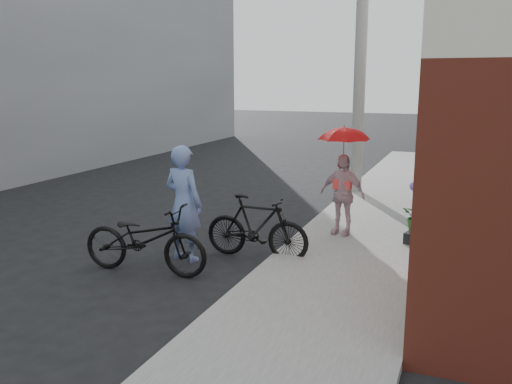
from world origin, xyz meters
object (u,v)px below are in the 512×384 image
Objects in this scene: utility_pole at (361,50)px; bike_left at (145,239)px; kimono_woman at (342,194)px; planter at (417,238)px; officer at (184,203)px; bike_right at (257,227)px.

utility_pole reaches higher than bike_left.
planter is at bearing 6.79° from kimono_woman.
kimono_woman is at bearing -126.11° from officer.
kimono_woman is 4.04× the size of planter.
kimono_woman is at bearing -82.25° from utility_pole.
kimono_woman is at bearing 175.10° from planter.
officer is 0.88m from bike_left.
kimono_woman is at bearing -44.40° from bike_left.
bike_left is (-1.79, -6.56, -2.98)m from utility_pole.
officer is 1.07× the size of bike_right.
officer is 0.93× the size of bike_left.
planter is at bearing -141.05° from officer.
utility_pole is at bearing 109.44° from kimono_woman.
bike_right is (-0.50, -5.34, -2.98)m from utility_pole.
bike_right is at bearing -149.38° from planter.
utility_pole is 4.91× the size of kimono_woman.
utility_pole is at bearing 115.02° from planter.
utility_pole is 19.80× the size of planter.
bike_left is at bearing -118.58° from kimono_woman.
officer is at bearing -151.17° from planter.
officer is at bearing -22.21° from bike_left.
bike_left is 1.38× the size of kimono_woman.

